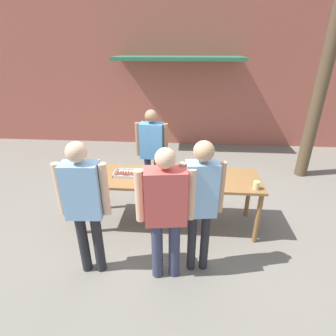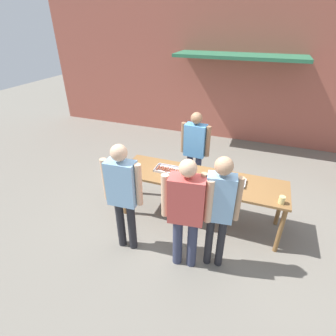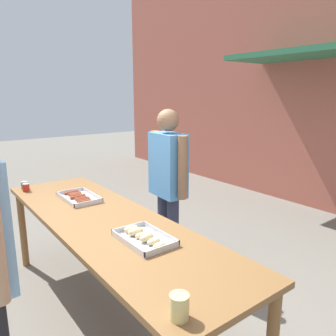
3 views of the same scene
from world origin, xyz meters
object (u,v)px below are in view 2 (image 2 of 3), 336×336
Objects in this scene: condiment_jar_mustard at (126,170)px; person_customer_holding_hotdog at (123,190)px; food_tray_sausages at (168,170)px; beer_cup at (282,200)px; condiment_jar_ketchup at (131,172)px; person_server_behind_table at (195,146)px; person_customer_waiting_in_line at (186,208)px; food_tray_buns at (231,181)px; person_customer_with_cup at (219,205)px.

condiment_jar_mustard is 0.05× the size of person_customer_holding_hotdog.
beer_cup is (1.87, -0.31, 0.04)m from food_tray_sausages.
condiment_jar_ketchup is at bearing -179.49° from beer_cup.
food_tray_sausages is at bearing -108.54° from person_customer_holding_hotdog.
beer_cup is at bearing -32.34° from person_server_behind_table.
person_customer_waiting_in_line reaches higher than condiment_jar_ketchup.
condiment_jar_ketchup is at bearing -149.75° from food_tray_sausages.
beer_cup is (0.76, -0.30, 0.04)m from food_tray_buns.
condiment_jar_mustard is at bearing -67.66° from person_customer_holding_hotdog.
person_customer_waiting_in_line reaches higher than person_server_behind_table.
condiment_jar_ketchup is (-1.67, -0.33, 0.02)m from food_tray_buns.
food_tray_sausages is 0.26× the size of person_customer_with_cup.
beer_cup is at bearing -21.86° from food_tray_buns.
condiment_jar_mustard is at bearing -27.84° from person_customer_with_cup.
condiment_jar_mustard reaches higher than food_tray_buns.
person_customer_with_cup reaches higher than beer_cup.
food_tray_buns is at bearing -0.02° from food_tray_sausages.
condiment_jar_ketchup reaches higher than food_tray_sausages.
food_tray_buns is 1.18m from person_customer_waiting_in_line.
beer_cup is (2.43, 0.02, 0.02)m from condiment_jar_ketchup.
person_customer_waiting_in_line is (0.67, -1.09, 0.15)m from food_tray_sausages.
food_tray_buns is 0.82m from beer_cup.
condiment_jar_mustard reaches higher than food_tray_sausages.
person_server_behind_table is (-1.62, 1.17, 0.08)m from beer_cup.
person_customer_holding_hotdog is at bearing -160.43° from beer_cup.
condiment_jar_mustard is 1.49m from person_server_behind_table.
food_tray_sausages is 1.11m from food_tray_buns.
food_tray_sausages is at bearing 25.94° from condiment_jar_mustard.
person_customer_waiting_in_line is at bearing -147.04° from beer_cup.
person_server_behind_table is (0.90, 1.18, 0.10)m from condiment_jar_mustard.
person_customer_waiting_in_line is at bearing 11.79° from person_customer_with_cup.
beer_cup is 1.03m from person_customer_with_cup.
condiment_jar_mustard is at bearing -38.04° from person_customer_waiting_in_line.
person_customer_holding_hotdog is at bearing -142.49° from food_tray_buns.
person_customer_holding_hotdog is at bearing -69.78° from condiment_jar_ketchup.
person_customer_holding_hotdog reaches higher than condiment_jar_ketchup.
condiment_jar_mustard is 0.85m from person_customer_holding_hotdog.
beer_cup is 2.29m from person_customer_holding_hotdog.
food_tray_sausages is at bearing 179.98° from food_tray_buns.
person_server_behind_table is at bearing -109.14° from person_customer_holding_hotdog.
person_server_behind_table is at bearing 55.65° from condiment_jar_ketchup.
person_customer_with_cup is (0.82, -1.80, 0.08)m from person_server_behind_table.
person_customer_with_cup is (-0.80, -0.63, 0.16)m from beer_cup.
person_customer_waiting_in_line is at bearing -58.46° from food_tray_sausages.
person_customer_waiting_in_line is (0.95, -0.01, -0.04)m from person_customer_holding_hotdog.
food_tray_buns is 0.24× the size of person_customer_with_cup.
person_customer_with_cup is 1.02× the size of person_customer_waiting_in_line.
food_tray_buns is at bearing 158.14° from beer_cup.
person_server_behind_table reaches higher than condiment_jar_ketchup.
condiment_jar_ketchup is 1.45m from person_customer_waiting_in_line.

